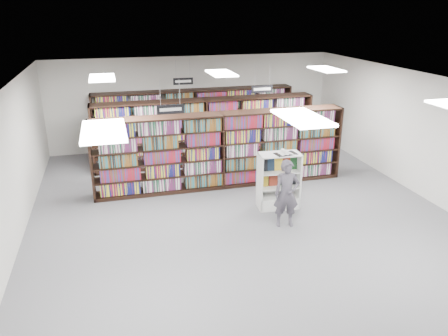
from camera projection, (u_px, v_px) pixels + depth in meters
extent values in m
plane|color=#525258|center=(242.00, 216.00, 10.61)|extent=(12.00, 12.00, 0.00)
cube|color=white|center=(244.00, 84.00, 9.50)|extent=(10.00, 12.00, 0.10)
cube|color=silver|center=(193.00, 102.00, 15.49)|extent=(10.00, 0.10, 3.20)
cube|color=silver|center=(412.00, 327.00, 4.62)|extent=(10.00, 0.10, 3.20)
cube|color=silver|center=(8.00, 174.00, 8.85)|extent=(0.10, 12.00, 3.20)
cube|color=silver|center=(428.00, 138.00, 11.27)|extent=(0.10, 12.00, 3.20)
cube|color=black|center=(221.00, 150.00, 12.06)|extent=(7.00, 0.60, 2.10)
cube|color=maroon|center=(221.00, 150.00, 12.06)|extent=(6.88, 0.42, 1.98)
cube|color=black|center=(206.00, 132.00, 13.87)|extent=(7.00, 0.60, 2.10)
cube|color=maroon|center=(206.00, 132.00, 13.87)|extent=(6.88, 0.42, 1.98)
cube|color=black|center=(195.00, 119.00, 15.41)|extent=(7.00, 0.60, 2.10)
cube|color=maroon|center=(195.00, 119.00, 15.41)|extent=(6.88, 0.42, 1.98)
cylinder|color=#B2B2B7|center=(160.00, 93.00, 10.09)|extent=(0.01, 0.01, 0.58)
cylinder|color=#B2B2B7|center=(180.00, 92.00, 10.20)|extent=(0.01, 0.01, 0.58)
cube|color=black|center=(171.00, 109.00, 10.28)|extent=(0.65, 0.02, 0.22)
cube|color=silver|center=(171.00, 109.00, 10.27)|extent=(0.52, 0.00, 0.08)
cylinder|color=#B2B2B7|center=(255.00, 76.00, 12.63)|extent=(0.01, 0.01, 0.58)
cylinder|color=#B2B2B7|center=(270.00, 75.00, 12.74)|extent=(0.01, 0.01, 0.58)
cube|color=black|center=(262.00, 89.00, 12.82)|extent=(0.65, 0.02, 0.22)
cube|color=silver|center=(262.00, 89.00, 12.81)|extent=(0.52, 0.00, 0.08)
cylinder|color=#B2B2B7|center=(176.00, 69.00, 13.96)|extent=(0.01, 0.01, 0.58)
cylinder|color=#B2B2B7|center=(190.00, 68.00, 14.07)|extent=(0.01, 0.01, 0.58)
cube|color=black|center=(183.00, 81.00, 14.15)|extent=(0.65, 0.02, 0.22)
cube|color=silver|center=(183.00, 81.00, 14.14)|extent=(0.52, 0.00, 0.08)
cube|color=white|center=(104.00, 131.00, 6.07)|extent=(0.60, 1.20, 0.04)
cube|color=white|center=(302.00, 118.00, 6.80)|extent=(0.60, 1.20, 0.04)
cube|color=white|center=(102.00, 78.00, 10.60)|extent=(0.60, 1.20, 0.04)
cube|color=white|center=(221.00, 73.00, 11.33)|extent=(0.60, 1.20, 0.04)
cube|color=white|center=(326.00, 69.00, 12.05)|extent=(0.60, 1.20, 0.04)
cube|color=silver|center=(278.00, 201.00, 11.05)|extent=(1.05, 0.58, 0.31)
cube|color=silver|center=(260.00, 182.00, 10.77)|extent=(0.07, 0.51, 1.43)
cube|color=silver|center=(297.00, 179.00, 10.94)|extent=(0.07, 0.51, 1.43)
cube|color=silver|center=(276.00, 177.00, 11.08)|extent=(1.02, 0.10, 1.43)
cube|color=silver|center=(280.00, 154.00, 10.61)|extent=(1.05, 0.58, 0.03)
cube|color=silver|center=(278.00, 186.00, 10.91)|extent=(0.97, 0.53, 0.02)
cube|color=silver|center=(279.00, 171.00, 10.77)|extent=(0.97, 0.53, 0.02)
cube|color=black|center=(263.00, 165.00, 10.68)|extent=(0.21, 0.09, 0.31)
cube|color=#142336|center=(271.00, 165.00, 10.72)|extent=(0.21, 0.09, 0.31)
cube|color=yellow|center=(279.00, 164.00, 10.76)|extent=(0.21, 0.09, 0.31)
cube|color=maroon|center=(286.00, 164.00, 10.79)|extent=(0.21, 0.09, 0.31)
cube|color=#194A21|center=(294.00, 163.00, 10.83)|extent=(0.21, 0.09, 0.31)
cube|color=yellow|center=(264.00, 181.00, 10.83)|extent=(0.23, 0.07, 0.29)
cube|color=maroon|center=(273.00, 180.00, 10.88)|extent=(0.23, 0.07, 0.29)
cube|color=#194A21|center=(283.00, 180.00, 10.92)|extent=(0.23, 0.07, 0.29)
cube|color=black|center=(292.00, 179.00, 10.97)|extent=(0.23, 0.07, 0.29)
cube|color=black|center=(286.00, 154.00, 10.58)|extent=(0.57, 0.38, 0.01)
cube|color=silver|center=(281.00, 154.00, 10.54)|extent=(0.28, 0.32, 0.05)
cube|color=silver|center=(291.00, 153.00, 10.60)|extent=(0.27, 0.32, 0.06)
cylinder|color=silver|center=(285.00, 152.00, 10.55)|extent=(0.14, 0.29, 0.10)
imported|color=#47434D|center=(287.00, 194.00, 9.90)|extent=(0.64, 0.48, 1.59)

